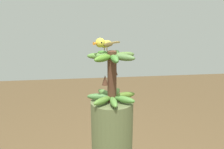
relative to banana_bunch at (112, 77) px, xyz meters
name	(u,v)px	position (x,y,z in m)	size (l,w,h in m)	color
banana_bunch	(112,77)	(0.00, 0.00, 0.00)	(0.30, 0.30, 0.31)	#4C2D1E
perched_bird	(103,43)	(-0.01, -0.05, 0.20)	(0.12, 0.17, 0.08)	#C68933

